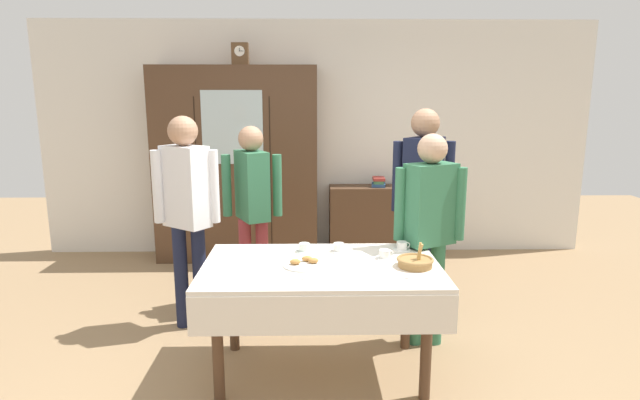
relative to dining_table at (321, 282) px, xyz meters
name	(u,v)px	position (x,y,z in m)	size (l,w,h in m)	color
ground_plane	(321,357)	(0.00, 0.23, -0.66)	(12.00, 12.00, 0.00)	#997A56
back_wall	(316,140)	(0.00, 2.88, 0.69)	(6.40, 0.10, 2.70)	silver
dining_table	(321,282)	(0.00, 0.00, 0.00)	(1.56, 0.95, 0.78)	#4C3321
wall_cabinet	(237,165)	(-0.90, 2.59, 0.43)	(1.81, 0.46, 2.18)	#4C3321
mantel_clock	(240,54)	(-0.82, 2.59, 1.64)	(0.18, 0.11, 0.24)	brown
bookshelf_low	(378,221)	(0.72, 2.64, -0.25)	(1.13, 0.35, 0.83)	#4C3321
book_stack	(379,182)	(0.72, 2.64, 0.22)	(0.18, 0.20, 0.11)	#2D5184
tea_cup_front_edge	(339,248)	(0.13, 0.30, 0.14)	(0.13, 0.13, 0.06)	white
tea_cup_back_edge	(402,246)	(0.59, 0.33, 0.14)	(0.13, 0.13, 0.06)	white
tea_cup_far_left	(305,248)	(-0.11, 0.31, 0.14)	(0.13, 0.13, 0.06)	silver
tea_cup_near_right	(385,255)	(0.44, 0.14, 0.14)	(0.13, 0.13, 0.06)	white
bread_basket	(415,262)	(0.61, -0.03, 0.15)	(0.24, 0.24, 0.16)	#9E7542
pastry_plate	(305,264)	(-0.11, 0.01, 0.13)	(0.28, 0.28, 0.05)	white
spoon_far_left	(403,278)	(0.49, -0.24, 0.12)	(0.12, 0.02, 0.01)	silver
spoon_near_left	(243,261)	(-0.53, 0.11, 0.12)	(0.12, 0.02, 0.01)	silver
spoon_mid_left	(298,279)	(-0.15, -0.24, 0.12)	(0.12, 0.02, 0.01)	silver
person_beside_shelf	(186,201)	(-1.04, 0.77, 0.39)	(0.52, 0.37, 1.71)	#191E38
person_by_cabinet	(252,199)	(-0.58, 1.21, 0.32)	(0.52, 0.41, 1.61)	#933338
person_near_right_end	(429,220)	(0.80, 0.44, 0.31)	(0.52, 0.34, 1.60)	#33704C
person_behind_table_left	(423,190)	(0.88, 1.05, 0.42)	(0.52, 0.40, 1.76)	#191E38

